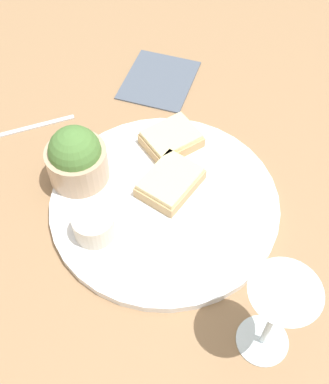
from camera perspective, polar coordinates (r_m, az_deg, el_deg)
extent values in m
plane|color=#93704C|center=(0.72, 0.00, -1.60)|extent=(4.00, 4.00, 0.00)
cylinder|color=white|center=(0.72, 0.00, -1.28)|extent=(0.34, 0.34, 0.01)
cylinder|color=tan|center=(0.73, -10.37, 3.13)|extent=(0.09, 0.09, 0.05)
sphere|color=#4C7A38|center=(0.71, -10.69, 4.54)|extent=(0.08, 0.08, 0.08)
cylinder|color=beige|center=(0.67, -8.37, -3.92)|extent=(0.06, 0.06, 0.04)
cylinder|color=beige|center=(0.66, -8.50, -3.30)|extent=(0.05, 0.05, 0.01)
cube|color=tan|center=(0.72, 0.98, 0.95)|extent=(0.11, 0.09, 0.02)
cube|color=beige|center=(0.71, 1.00, 1.59)|extent=(0.10, 0.09, 0.01)
cube|color=tan|center=(0.77, 0.81, 6.12)|extent=(0.11, 0.10, 0.02)
cube|color=beige|center=(0.76, 0.82, 6.77)|extent=(0.10, 0.10, 0.01)
cylinder|color=silver|center=(0.64, 11.51, -16.83)|extent=(0.07, 0.07, 0.01)
cylinder|color=silver|center=(0.60, 12.08, -15.68)|extent=(0.01, 0.01, 0.07)
cone|color=silver|center=(0.54, 13.38, -12.99)|extent=(0.08, 0.08, 0.07)
cube|color=#4C5666|center=(0.91, -0.65, 13.20)|extent=(0.15, 0.13, 0.01)
cube|color=silver|center=(0.85, -16.57, 7.15)|extent=(0.12, 0.14, 0.01)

